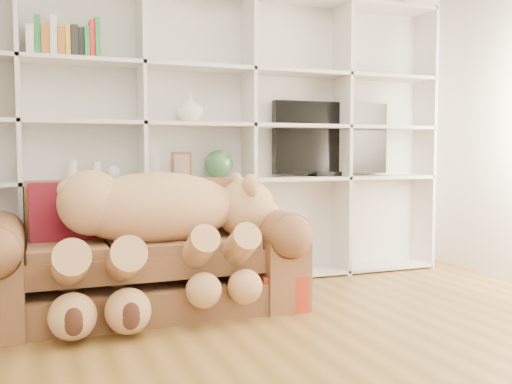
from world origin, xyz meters
name	(u,v)px	position (x,y,z in m)	size (l,w,h in m)	color
wall_back	(191,119)	(0.00, 2.50, 1.35)	(5.00, 0.02, 2.70)	silver
bookshelf	(166,123)	(-0.24, 2.36, 1.31)	(4.43, 0.35, 2.40)	silver
sofa	(143,262)	(-0.55, 1.70, 0.33)	(2.09, 0.90, 0.88)	brown
teddy_bear	(161,223)	(-0.46, 1.52, 0.62)	(1.61, 0.87, 0.94)	tan
throw_pillow	(62,215)	(-1.06, 1.84, 0.66)	(0.42, 0.14, 0.42)	#5A0F1E
gift_box	(282,291)	(0.34, 1.38, 0.12)	(0.31, 0.29, 0.25)	#B52F18
tv	(331,140)	(1.24, 2.35, 1.19)	(1.11, 0.18, 0.65)	black
picture_frame	(181,165)	(-0.13, 2.30, 0.98)	(0.16, 0.03, 0.20)	#56341D
green_vase	(219,164)	(0.18, 2.30, 0.98)	(0.23, 0.23, 0.23)	#2E5A34
figurine_tall	(72,170)	(-0.96, 2.30, 0.94)	(0.08, 0.08, 0.15)	beige
figurine_short	(96,171)	(-0.79, 2.30, 0.93)	(0.08, 0.08, 0.14)	beige
snow_globe	(114,172)	(-0.66, 2.30, 0.92)	(0.10, 0.10, 0.10)	silver
shelf_vase	(190,108)	(-0.06, 2.30, 1.42)	(0.21, 0.21, 0.22)	white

